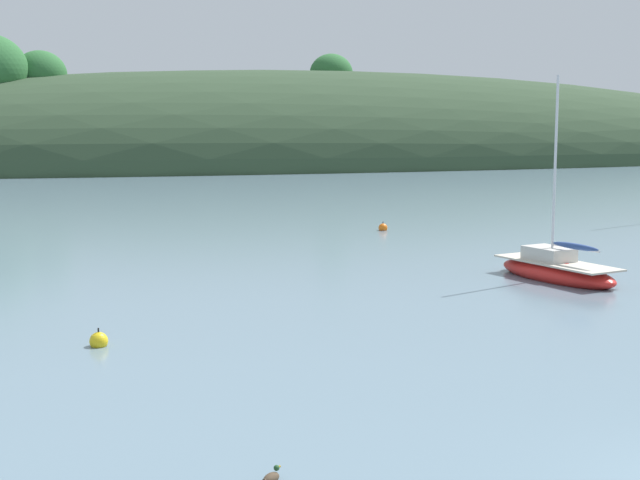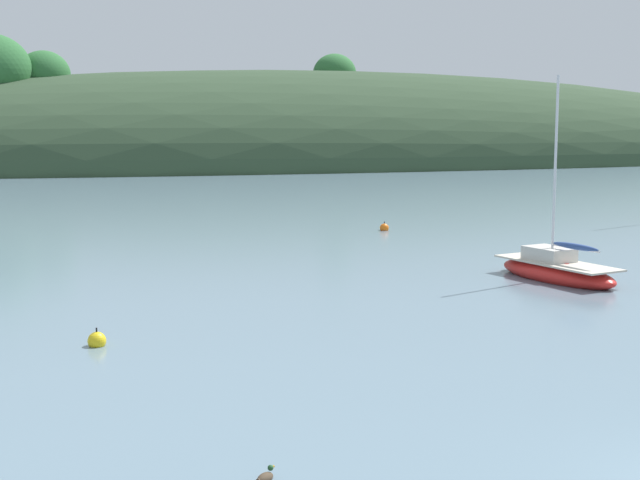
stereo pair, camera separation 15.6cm
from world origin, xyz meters
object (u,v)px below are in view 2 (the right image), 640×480
Objects in this scene: mooring_buoy_inner at (384,228)px; duck_trailing at (265,477)px; sailboat_yellow_far at (556,270)px; mooring_buoy_channel at (97,341)px.

mooring_buoy_inner is 1.43× the size of duck_trailing.
mooring_buoy_inner is (-0.21, 14.47, -0.21)m from sailboat_yellow_far.
sailboat_yellow_far reaches higher than mooring_buoy_inner.
sailboat_yellow_far is at bearing -89.15° from mooring_buoy_inner.
mooring_buoy_inner is at bearing 50.98° from mooring_buoy_channel.
mooring_buoy_channel is at bearing -129.02° from mooring_buoy_inner.
sailboat_yellow_far is 19.16m from duck_trailing.
mooring_buoy_channel is 1.00× the size of mooring_buoy_inner.
duck_trailing is at bearing -115.89° from mooring_buoy_inner.
sailboat_yellow_far is 15.99m from mooring_buoy_channel.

